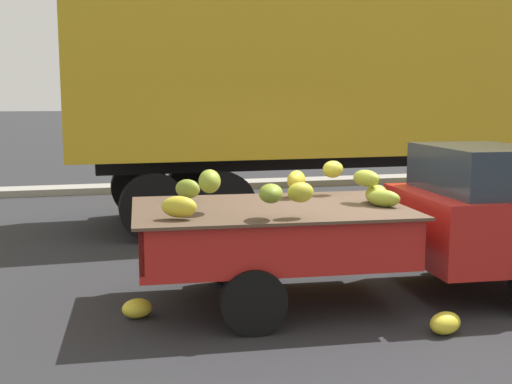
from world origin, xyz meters
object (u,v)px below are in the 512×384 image
at_px(pickup_truck, 446,219).
at_px(fallen_banana_bunch_by_wheel, 445,323).
at_px(semi_trailer, 391,82).
at_px(fallen_banana_bunch_near_tailgate, 137,308).

relative_size(pickup_truck, fallen_banana_bunch_by_wheel, 14.58).
xyz_separation_m(pickup_truck, semi_trailer, (1.65, 4.84, 1.66)).
bearing_deg(fallen_banana_bunch_near_tailgate, fallen_banana_bunch_by_wheel, -23.28).
height_order(pickup_truck, semi_trailer, semi_trailer).
xyz_separation_m(pickup_truck, fallen_banana_bunch_near_tailgate, (-3.47, 0.07, -0.79)).
bearing_deg(pickup_truck, semi_trailer, 75.36).
distance_m(fallen_banana_bunch_near_tailgate, fallen_banana_bunch_by_wheel, 3.07).
bearing_deg(fallen_banana_bunch_near_tailgate, semi_trailer, 42.95).
bearing_deg(fallen_banana_bunch_by_wheel, pickup_truck, 60.04).
relative_size(fallen_banana_bunch_near_tailgate, fallen_banana_bunch_by_wheel, 0.88).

